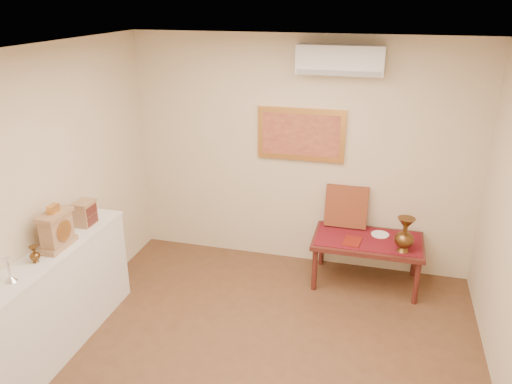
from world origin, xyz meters
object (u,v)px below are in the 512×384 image
(display_ledge, at_px, (54,303))
(low_table, at_px, (368,245))
(brass_urn_tall, at_px, (405,231))
(mantel_clock, at_px, (57,230))
(wooden_chest, at_px, (85,213))

(display_ledge, xyz_separation_m, low_table, (2.67, 1.88, -0.01))
(brass_urn_tall, relative_size, low_table, 0.38)
(display_ledge, xyz_separation_m, mantel_clock, (0.03, 0.15, 0.66))
(wooden_chest, xyz_separation_m, low_table, (2.68, 1.25, -0.62))
(display_ledge, xyz_separation_m, wooden_chest, (-0.00, 0.63, 0.61))
(mantel_clock, height_order, wooden_chest, mantel_clock)
(brass_urn_tall, height_order, mantel_clock, mantel_clock)
(mantel_clock, relative_size, low_table, 0.34)
(brass_urn_tall, relative_size, display_ledge, 0.23)
(brass_urn_tall, xyz_separation_m, low_table, (-0.37, 0.19, -0.30))
(wooden_chest, bearing_deg, mantel_clock, -86.39)
(display_ledge, bearing_deg, wooden_chest, 90.02)
(brass_urn_tall, relative_size, mantel_clock, 1.12)
(display_ledge, relative_size, low_table, 1.68)
(display_ledge, bearing_deg, mantel_clock, 78.92)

